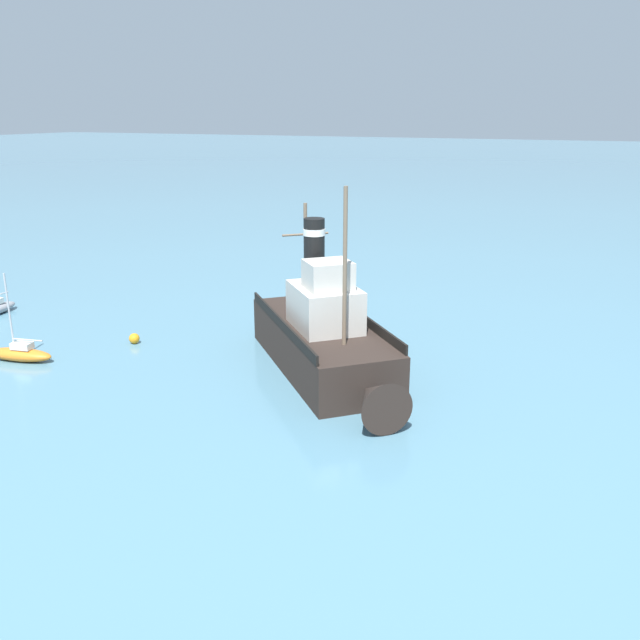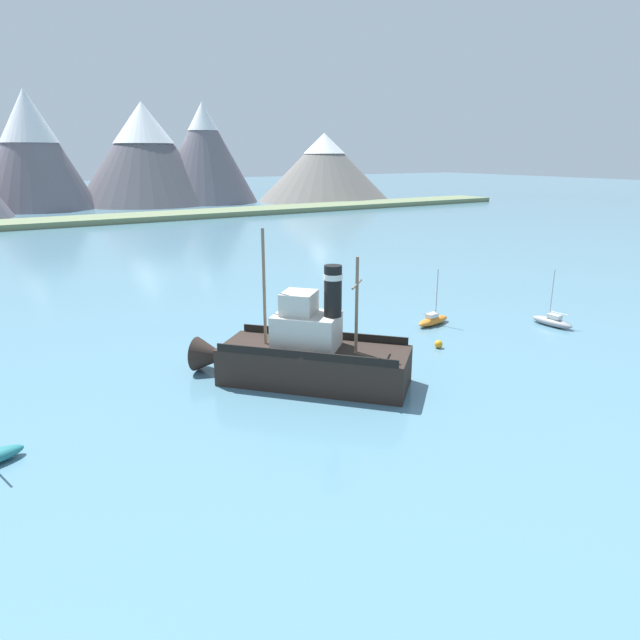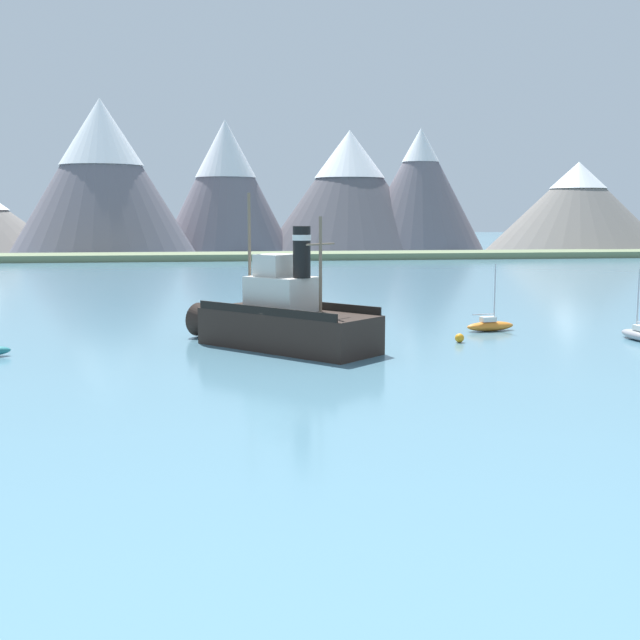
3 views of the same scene
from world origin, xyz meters
name	(u,v)px [view 2 (image 2 of 3)]	position (x,y,z in m)	size (l,w,h in m)	color
ground_plane	(308,386)	(0.00, 0.00, 0.00)	(600.00, 600.00, 0.00)	teal
mountain_ridge	(30,156)	(-0.79, 136.01, 13.48)	(197.95, 59.97, 32.40)	#56545B
shoreline_strip	(62,222)	(0.00, 100.30, 0.60)	(240.00, 12.00, 1.20)	#6B7A56
old_tugboat	(305,355)	(0.23, 0.67, 1.83)	(12.26, 12.86, 9.90)	#2D231E
sailboat_orange	(433,320)	(16.15, 5.96, 0.43)	(3.94, 1.80, 4.90)	orange
sailboat_grey	(552,321)	(24.65, 0.31, 0.43)	(1.31, 3.86, 4.90)	gray
mooring_buoy	(438,344)	(12.29, 1.13, 0.31)	(0.61, 0.61, 0.61)	orange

